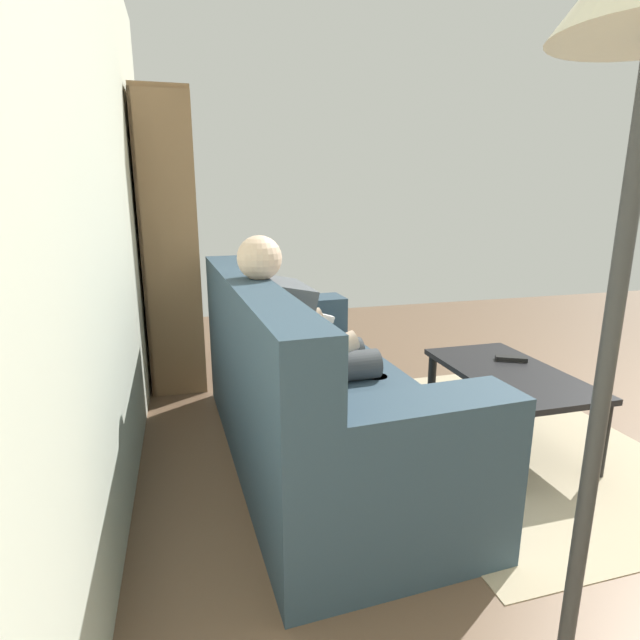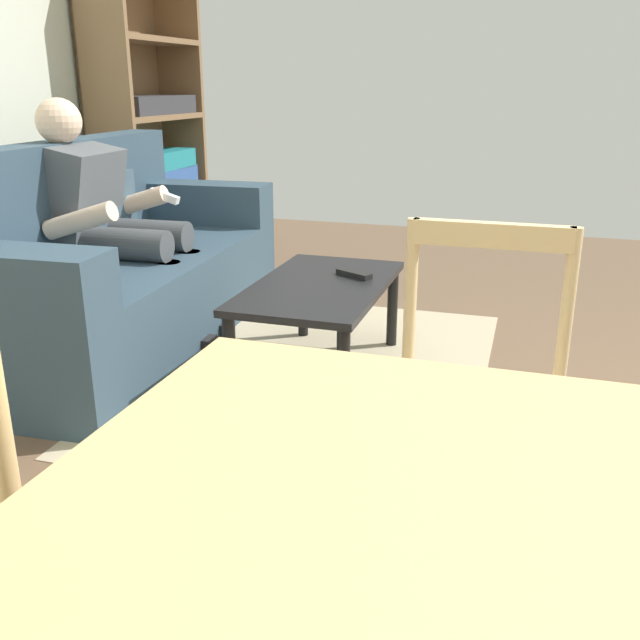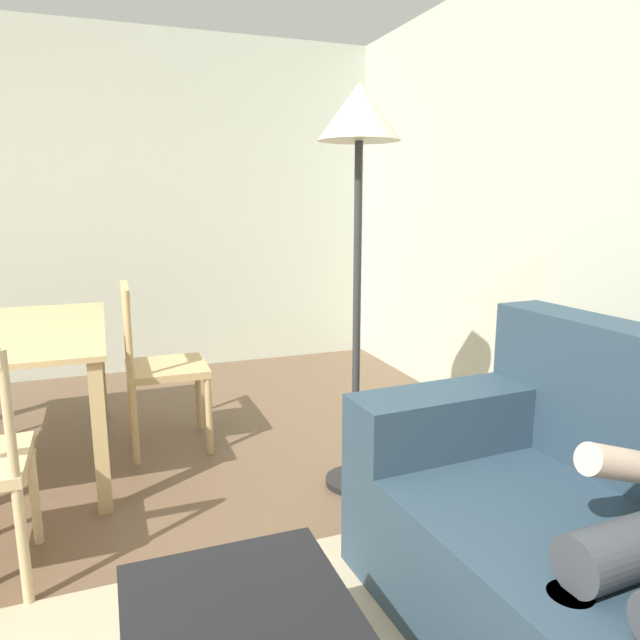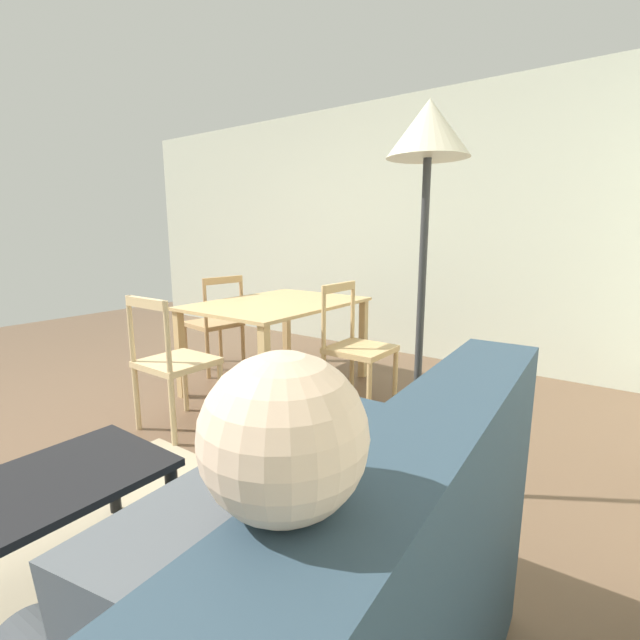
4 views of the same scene
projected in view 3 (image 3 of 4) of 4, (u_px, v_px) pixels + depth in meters
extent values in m
cube|color=#2D4251|center=(462.00, 417.00, 2.20)|extent=(0.29, 0.89, 0.23)
cylinder|color=#3D4145|center=(639.00, 546.00, 1.46)|extent=(0.17, 0.45, 0.15)
cylinder|color=beige|center=(630.00, 466.00, 1.61)|extent=(0.11, 0.36, 0.19)
cylinder|color=black|center=(300.00, 605.00, 1.71)|extent=(0.05, 0.05, 0.38)
cube|color=tan|center=(99.00, 362.00, 3.67)|extent=(0.06, 0.06, 0.69)
cube|color=tan|center=(100.00, 438.00, 2.51)|extent=(0.06, 0.06, 0.69)
cube|color=tan|center=(167.00, 368.00, 3.19)|extent=(0.42, 0.42, 0.04)
cylinder|color=tan|center=(209.00, 414.00, 3.12)|extent=(0.04, 0.04, 0.44)
cylinder|color=tan|center=(198.00, 393.00, 3.47)|extent=(0.04, 0.04, 0.44)
cylinder|color=tan|center=(135.00, 423.00, 3.00)|extent=(0.04, 0.04, 0.44)
cylinder|color=tan|center=(131.00, 400.00, 3.35)|extent=(0.04, 0.04, 0.44)
cylinder|color=tan|center=(129.00, 337.00, 2.90)|extent=(0.03, 0.03, 0.47)
cylinder|color=tan|center=(126.00, 322.00, 3.25)|extent=(0.03, 0.03, 0.47)
cube|color=tan|center=(125.00, 291.00, 3.04)|extent=(0.38, 0.04, 0.06)
cylinder|color=#D1B27F|center=(34.00, 491.00, 2.30)|extent=(0.04, 0.04, 0.44)
cylinder|color=#D1B27F|center=(23.00, 544.00, 1.95)|extent=(0.04, 0.04, 0.44)
cylinder|color=#D1B27F|center=(8.00, 417.00, 1.86)|extent=(0.03, 0.03, 0.45)
cylinder|color=black|center=(355.00, 480.00, 2.83)|extent=(0.28, 0.28, 0.03)
cylinder|color=#333333|center=(357.00, 322.00, 2.67)|extent=(0.04, 0.04, 1.59)
cone|color=beige|center=(359.00, 111.00, 2.49)|extent=(0.36, 0.36, 0.24)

